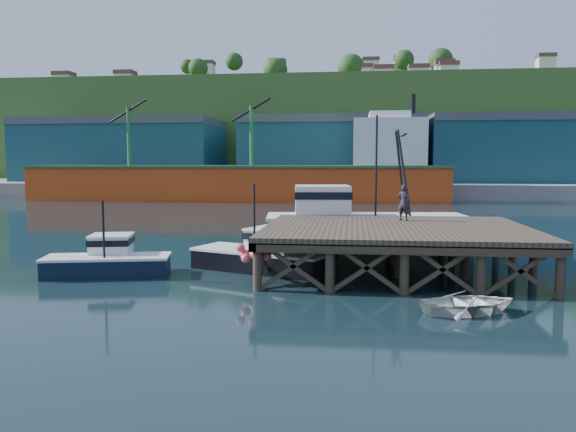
# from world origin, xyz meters

# --- Properties ---
(ground) EXTENTS (300.00, 300.00, 0.00)m
(ground) POSITION_xyz_m (0.00, 0.00, 0.00)
(ground) COLOR black
(ground) RESTS_ON ground
(wharf) EXTENTS (12.00, 10.00, 2.62)m
(wharf) POSITION_xyz_m (5.50, -0.19, 1.94)
(wharf) COLOR brown
(wharf) RESTS_ON ground
(far_quay) EXTENTS (160.00, 40.00, 2.00)m
(far_quay) POSITION_xyz_m (0.00, 70.00, 1.00)
(far_quay) COLOR gray
(far_quay) RESTS_ON ground
(warehouse_left) EXTENTS (32.00, 16.00, 9.00)m
(warehouse_left) POSITION_xyz_m (-35.00, 65.00, 6.50)
(warehouse_left) COLOR #194655
(warehouse_left) RESTS_ON far_quay
(warehouse_mid) EXTENTS (28.00, 16.00, 9.00)m
(warehouse_mid) POSITION_xyz_m (0.00, 65.00, 6.50)
(warehouse_mid) COLOR #194655
(warehouse_mid) RESTS_ON far_quay
(warehouse_right) EXTENTS (30.00, 16.00, 9.00)m
(warehouse_right) POSITION_xyz_m (30.00, 65.00, 6.50)
(warehouse_right) COLOR #194655
(warehouse_right) RESTS_ON far_quay
(cargo_ship) EXTENTS (55.50, 10.00, 13.75)m
(cargo_ship) POSITION_xyz_m (-8.46, 48.00, 3.31)
(cargo_ship) COLOR #D54514
(cargo_ship) RESTS_ON ground
(hillside) EXTENTS (220.00, 50.00, 22.00)m
(hillside) POSITION_xyz_m (0.00, 100.00, 11.00)
(hillside) COLOR #2D511E
(hillside) RESTS_ON ground
(boat_navy) EXTENTS (5.76, 3.59, 3.41)m
(boat_navy) POSITION_xyz_m (-7.40, -2.37, 0.69)
(boat_navy) COLOR black
(boat_navy) RESTS_ON ground
(boat_black) EXTENTS (7.06, 5.87, 4.10)m
(boat_black) POSITION_xyz_m (-0.58, -0.29, 0.75)
(boat_black) COLOR black
(boat_black) RESTS_ON ground
(trawler) EXTENTS (11.94, 5.36, 7.74)m
(trawler) POSITION_xyz_m (4.05, 6.50, 1.59)
(trawler) COLOR beige
(trawler) RESTS_ON ground
(dinghy) EXTENTS (3.88, 3.28, 0.68)m
(dinghy) POSITION_xyz_m (7.46, -7.16, 0.34)
(dinghy) COLOR silver
(dinghy) RESTS_ON ground
(dockworker) EXTENTS (0.79, 0.68, 1.83)m
(dockworker) POSITION_xyz_m (6.07, 2.44, 3.04)
(dockworker) COLOR #212129
(dockworker) RESTS_ON wharf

